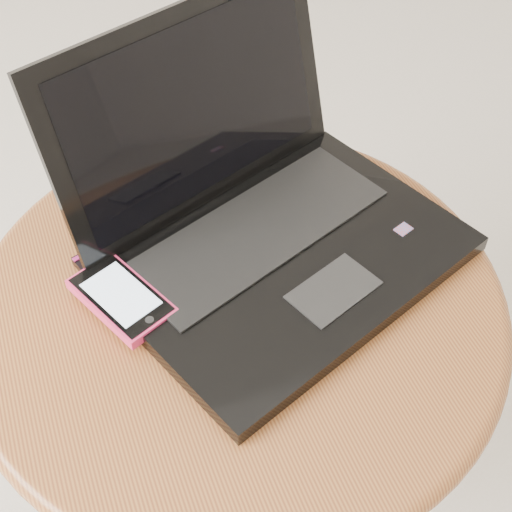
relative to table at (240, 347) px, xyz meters
name	(u,v)px	position (x,y,z in m)	size (l,w,h in m)	color
table	(240,347)	(0.00, 0.00, 0.00)	(0.62, 0.62, 0.49)	brown
laptop	(262,217)	(0.05, 0.06, 0.15)	(0.48, 0.45, 0.25)	black
phone_black	(121,278)	(-0.12, 0.07, 0.11)	(0.10, 0.13, 0.01)	black
phone_pink	(121,298)	(-0.13, 0.03, 0.12)	(0.11, 0.14, 0.01)	#E32D62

